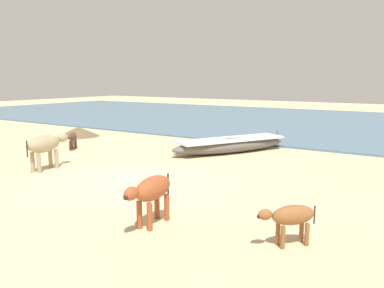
{
  "coord_description": "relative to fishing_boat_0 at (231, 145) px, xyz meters",
  "views": [
    {
      "loc": [
        7.1,
        -7.97,
        2.79
      ],
      "look_at": [
        -0.1,
        3.05,
        0.6
      ],
      "focal_mm": 36.73,
      "sensor_mm": 36.0,
      "label": 1
    }
  ],
  "objects": [
    {
      "name": "ground",
      "position": [
        -0.23,
        -5.24,
        -0.3
      ],
      "size": [
        80.0,
        80.0,
        0.0
      ],
      "primitive_type": "plane",
      "color": "#CCB789"
    },
    {
      "name": "sea_water",
      "position": [
        -0.23,
        12.08,
        -0.26
      ],
      "size": [
        60.0,
        20.0,
        0.08
      ],
      "primitive_type": "cube",
      "color": "slate",
      "rests_on": "ground"
    },
    {
      "name": "fishing_boat_0",
      "position": [
        0.0,
        0.0,
        0.0
      ],
      "size": [
        3.33,
        4.92,
        0.75
      ],
      "rotation": [
        0.0,
        0.0,
        1.08
      ],
      "color": "#5B5651",
      "rests_on": "ground"
    },
    {
      "name": "cow_adult_rust",
      "position": [
        2.27,
        -7.58,
        0.39
      ],
      "size": [
        0.52,
        1.47,
        0.95
      ],
      "rotation": [
        0.0,
        0.0,
        4.81
      ],
      "color": "#9E4C28",
      "rests_on": "ground"
    },
    {
      "name": "calf_near_dark",
      "position": [
        -5.58,
        -2.88,
        0.18
      ],
      "size": [
        0.8,
        0.88,
        0.66
      ],
      "rotation": [
        0.0,
        0.0,
        5.42
      ],
      "color": "#4C3323",
      "rests_on": "ground"
    },
    {
      "name": "calf_far_brown",
      "position": [
        4.82,
        -7.04,
        0.21
      ],
      "size": [
        0.85,
        0.94,
        0.71
      ],
      "rotation": [
        0.0,
        0.0,
        4.0
      ],
      "color": "brown",
      "rests_on": "ground"
    },
    {
      "name": "cow_second_adult_dun",
      "position": [
        -3.41,
        -5.72,
        0.48
      ],
      "size": [
        0.62,
        1.68,
        1.09
      ],
      "rotation": [
        0.0,
        0.0,
        1.69
      ],
      "color": "tan",
      "rests_on": "ground"
    },
    {
      "name": "debris_pile_0",
      "position": [
        -8.23,
        -0.3,
        -0.07
      ],
      "size": [
        2.62,
        2.62,
        0.46
      ],
      "primitive_type": "cone",
      "rotation": [
        0.0,
        0.0,
        5.9
      ],
      "color": "brown",
      "rests_on": "ground"
    }
  ]
}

